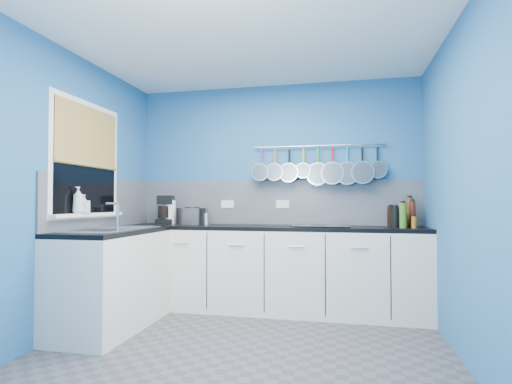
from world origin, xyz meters
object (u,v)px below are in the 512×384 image
at_px(canister, 206,219).
at_px(paper_towel, 170,212).
at_px(hob, 321,226).
at_px(coffee_maker, 165,210).
at_px(toaster, 192,216).
at_px(soap_bottle_b, 84,204).
at_px(soap_bottle_a, 78,200).

bearing_deg(canister, paper_towel, -177.59).
height_order(canister, hob, canister).
xyz_separation_m(coffee_maker, canister, (0.49, 0.03, -0.10)).
bearing_deg(canister, hob, -2.60).
distance_m(paper_towel, canister, 0.43).
bearing_deg(toaster, hob, 13.55).
bearing_deg(paper_towel, canister, 2.41).
bearing_deg(hob, soap_bottle_b, -154.25).
height_order(coffee_maker, hob, coffee_maker).
height_order(toaster, hob, toaster).
bearing_deg(hob, canister, 177.40).
bearing_deg(paper_towel, coffee_maker, -169.64).
height_order(paper_towel, toaster, paper_towel).
relative_size(paper_towel, hob, 0.47).
bearing_deg(paper_towel, toaster, 0.47).
height_order(toaster, canister, toaster).
relative_size(coffee_maker, canister, 2.50).
distance_m(paper_towel, toaster, 0.27).
height_order(soap_bottle_b, canister, soap_bottle_b).
height_order(soap_bottle_a, soap_bottle_b, soap_bottle_a).
distance_m(soap_bottle_a, toaster, 1.30).
bearing_deg(soap_bottle_a, hob, 27.57).
bearing_deg(hob, coffee_maker, 179.04).
distance_m(soap_bottle_b, canister, 1.33).
bearing_deg(coffee_maker, paper_towel, -4.07).
bearing_deg(coffee_maker, soap_bottle_b, -121.03).
bearing_deg(hob, toaster, 178.31).
height_order(paper_towel, hob, paper_towel).
xyz_separation_m(paper_towel, canister, (0.43, 0.02, -0.07)).
distance_m(soap_bottle_b, hob, 2.32).
bearing_deg(toaster, canister, 20.84).
relative_size(soap_bottle_a, soap_bottle_b, 1.39).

